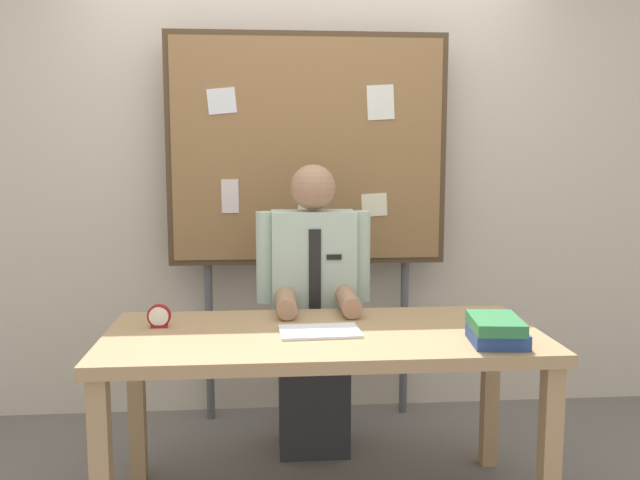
{
  "coord_description": "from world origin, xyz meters",
  "views": [
    {
      "loc": [
        -0.23,
        -2.64,
        1.48
      ],
      "look_at": [
        0.0,
        0.17,
        1.11
      ],
      "focal_mm": 37.9,
      "sensor_mm": 36.0,
      "label": 1
    }
  ],
  "objects": [
    {
      "name": "back_wall",
      "position": [
        0.0,
        1.17,
        1.35
      ],
      "size": [
        6.4,
        0.08,
        2.7
      ],
      "primitive_type": "cube",
      "color": "beige",
      "rests_on": "ground_plane"
    },
    {
      "name": "desk",
      "position": [
        0.0,
        0.0,
        0.67
      ],
      "size": [
        1.75,
        0.79,
        0.76
      ],
      "color": "tan",
      "rests_on": "ground_plane"
    },
    {
      "name": "person",
      "position": [
        0.0,
        0.57,
        0.66
      ],
      "size": [
        0.55,
        0.56,
        1.42
      ],
      "color": "#2D2D33",
      "rests_on": "ground_plane"
    },
    {
      "name": "bulletin_board",
      "position": [
        0.0,
        0.97,
        1.46
      ],
      "size": [
        1.49,
        0.09,
        2.1
      ],
      "color": "#4C3823",
      "rests_on": "ground_plane"
    },
    {
      "name": "book_stack",
      "position": [
        0.64,
        -0.22,
        0.81
      ],
      "size": [
        0.22,
        0.29,
        0.1
      ],
      "color": "#2D4C99",
      "rests_on": "desk"
    },
    {
      "name": "open_notebook",
      "position": [
        -0.02,
        -0.02,
        0.76
      ],
      "size": [
        0.33,
        0.22,
        0.01
      ],
      "primitive_type": "cube",
      "rotation": [
        0.0,
        0.0,
        0.05
      ],
      "color": "white",
      "rests_on": "desk"
    },
    {
      "name": "desk_clock",
      "position": [
        -0.67,
        0.12,
        0.8
      ],
      "size": [
        0.1,
        0.04,
        0.1
      ],
      "color": "maroon",
      "rests_on": "desk"
    }
  ]
}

